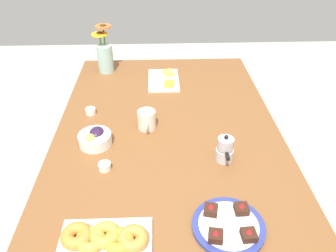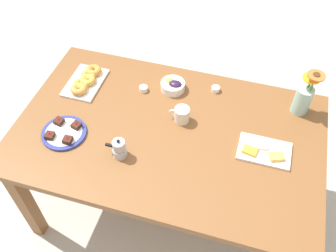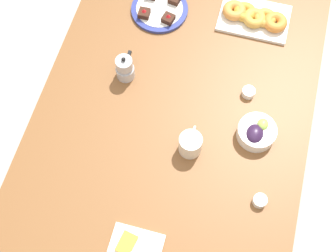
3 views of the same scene
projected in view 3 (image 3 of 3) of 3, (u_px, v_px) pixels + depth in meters
name	position (u px, v px, depth m)	size (l,w,h in m)	color
ground_plane	(168.00, 189.00, 2.36)	(6.00, 6.00, 0.00)	#B7B2A8
dining_table	(168.00, 140.00, 1.77)	(1.60, 1.00, 0.74)	brown
coffee_mug	(190.00, 144.00, 1.62)	(0.12, 0.08, 0.09)	silver
grape_bowl	(256.00, 132.00, 1.65)	(0.14, 0.14, 0.07)	white
croissant_platter	(254.00, 17.00, 1.87)	(0.19, 0.29, 0.05)	white
jam_cup_honey	(248.00, 92.00, 1.74)	(0.05, 0.05, 0.03)	white
jam_cup_berry	(260.00, 201.00, 1.57)	(0.05, 0.05, 0.03)	white
dessert_plate	(160.00, 9.00, 1.90)	(0.23, 0.23, 0.05)	navy
moka_pot	(125.00, 68.00, 1.74)	(0.11, 0.07, 0.12)	#B7B7BC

